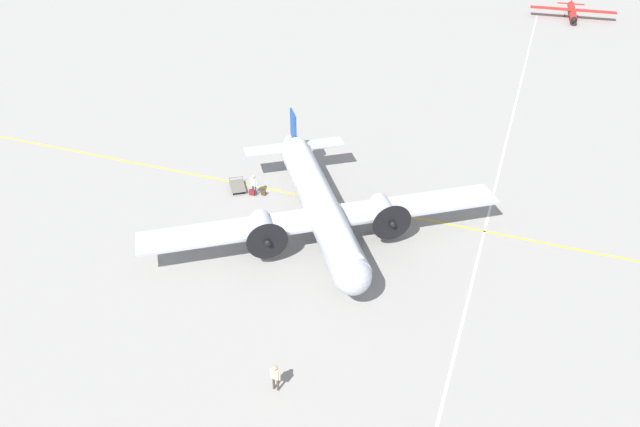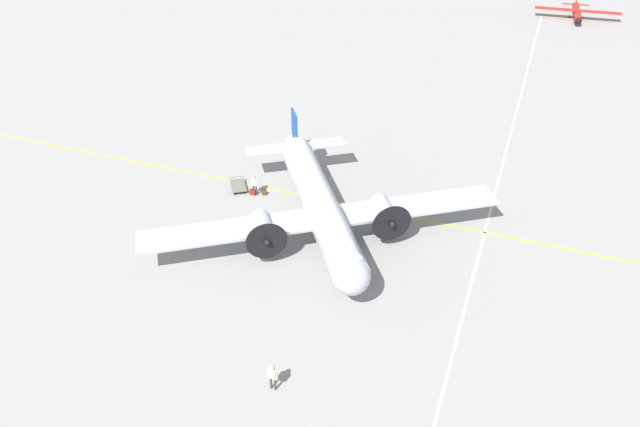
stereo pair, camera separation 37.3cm
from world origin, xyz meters
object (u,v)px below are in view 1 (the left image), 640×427
Objects in this scene: baggage_cart at (238,186)px; light_aircraft_distant at (572,12)px; airliner_main at (321,206)px; suitcase_upright_spare at (263,193)px; crew_foreground at (275,375)px; traffic_cone at (362,278)px; suitcase_near_door at (252,192)px; passenger_boarding at (254,183)px.

light_aircraft_distant is (24.03, 57.13, 0.60)m from baggage_cart.
airliner_main is 42.85× the size of suitcase_upright_spare.
suitcase_upright_spare is at bearing -153.30° from airliner_main.
traffic_cone is at bearing 84.15° from crew_foreground.
light_aircraft_distant is (22.56, 57.57, 0.63)m from suitcase_near_door.
suitcase_upright_spare is 2.33m from baggage_cart.
traffic_cone is at bearing -32.34° from suitcase_near_door.
passenger_boarding is at bearing 122.09° from crew_foreground.
passenger_boarding is 1.87m from baggage_cart.
light_aircraft_distant reaches higher than baggage_cart.
crew_foreground is at bearing -99.75° from traffic_cone.
airliner_main is 62.68m from light_aircraft_distant.
baggage_cart is at bearing 149.30° from traffic_cone.
crew_foreground is 0.99× the size of passenger_boarding.
crew_foreground reaches higher than baggage_cart.
crew_foreground is 3.42× the size of suitcase_upright_spare.
traffic_cone is at bearing 12.78° from airliner_main.
suitcase_upright_spare is (-8.56, 17.45, -0.85)m from crew_foreground.
light_aircraft_distant is at bearing 83.93° from crew_foreground.
suitcase_near_door is 0.05× the size of light_aircraft_distant.
passenger_boarding is 0.16× the size of light_aircraft_distant.
suitcase_near_door is 13.20m from traffic_cone.
suitcase_near_door is at bearing -160.98° from suitcase_upright_spare.
passenger_boarding reaches higher than crew_foreground.
airliner_main is at bearing -29.23° from suitcase_upright_spare.
baggage_cart is 0.20× the size of light_aircraft_distant.
traffic_cone is at bearing -20.28° from passenger_boarding.
light_aircraft_distant reaches higher than suitcase_near_door.
airliner_main reaches higher than baggage_cart.
light_aircraft_distant is (13.14, 74.72, -0.22)m from crew_foreground.
suitcase_near_door is 61.83m from light_aircraft_distant.
crew_foreground is 0.16× the size of light_aircraft_distant.
crew_foreground is at bearing -14.53° from light_aircraft_distant.
crew_foreground is 20.70m from baggage_cart.
suitcase_upright_spare is (-6.08, 3.40, -2.19)m from airliner_main.
airliner_main is at bearing 136.84° from traffic_cone.
baggage_cart is 4.43× the size of traffic_cone.
passenger_boarding is 0.88m from suitcase_near_door.
baggage_cart is at bearing -146.91° from airliner_main.
passenger_boarding is at bearing -163.89° from suitcase_upright_spare.
suitcase_near_door is 0.23× the size of baggage_cart.
suitcase_near_door is 1.02× the size of suitcase_upright_spare.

